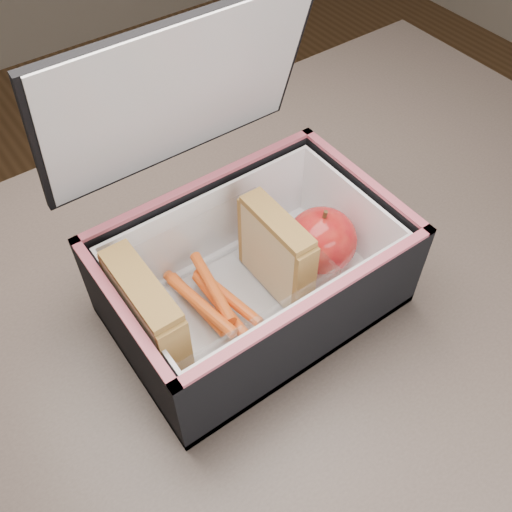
# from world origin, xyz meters

# --- Properties ---
(kitchen_table) EXTENTS (1.20, 0.80, 0.75)m
(kitchen_table) POSITION_xyz_m (0.00, 0.00, 0.66)
(kitchen_table) COLOR brown
(kitchen_table) RESTS_ON ground
(lunch_bag) EXTENTS (0.28, 0.24, 0.28)m
(lunch_bag) POSITION_xyz_m (0.03, 0.06, 0.81)
(lunch_bag) COLOR black
(lunch_bag) RESTS_ON kitchen_table
(plastic_tub) EXTENTS (0.19, 0.14, 0.08)m
(plastic_tub) POSITION_xyz_m (-0.02, 0.05, 0.80)
(plastic_tub) COLOR white
(plastic_tub) RESTS_ON lunch_bag
(sandwich_left) EXTENTS (0.03, 0.10, 0.11)m
(sandwich_left) POSITION_xyz_m (-0.09, 0.05, 0.82)
(sandwich_left) COLOR #D6B781
(sandwich_left) RESTS_ON plastic_tub
(sandwich_right) EXTENTS (0.03, 0.09, 0.10)m
(sandwich_right) POSITION_xyz_m (0.05, 0.05, 0.82)
(sandwich_right) COLOR #D6B781
(sandwich_right) RESTS_ON plastic_tub
(carrot_sticks) EXTENTS (0.06, 0.12, 0.03)m
(carrot_sticks) POSITION_xyz_m (-0.02, 0.06, 0.78)
(carrot_sticks) COLOR #D65018
(carrot_sticks) RESTS_ON plastic_tub
(paper_napkin) EXTENTS (0.09, 0.10, 0.01)m
(paper_napkin) POSITION_xyz_m (0.11, 0.05, 0.77)
(paper_napkin) COLOR white
(paper_napkin) RESTS_ON lunch_bag
(red_apple) EXTENTS (0.09, 0.09, 0.08)m
(red_apple) POSITION_xyz_m (0.11, 0.04, 0.81)
(red_apple) COLOR #9C0111
(red_apple) RESTS_ON paper_napkin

